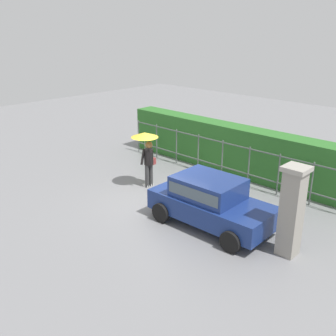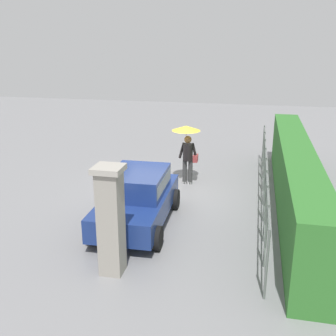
{
  "view_description": "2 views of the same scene",
  "coord_description": "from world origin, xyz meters",
  "views": [
    {
      "loc": [
        8.58,
        -8.5,
        5.62
      ],
      "look_at": [
        0.28,
        0.09,
        1.26
      ],
      "focal_mm": 42.07,
      "sensor_mm": 36.0,
      "label": 1
    },
    {
      "loc": [
        11.86,
        2.86,
        4.84
      ],
      "look_at": [
        0.24,
        0.3,
        1.02
      ],
      "focal_mm": 42.89,
      "sensor_mm": 36.0,
      "label": 2
    }
  ],
  "objects": [
    {
      "name": "gate_pillar",
      "position": [
        4.64,
        0.04,
        1.24
      ],
      "size": [
        0.6,
        0.6,
        2.42
      ],
      "color": "gray",
      "rests_on": "ground"
    },
    {
      "name": "hedge_row",
      "position": [
        0.12,
        4.11,
        0.95
      ],
      "size": [
        10.61,
        0.9,
        1.9
      ],
      "primitive_type": "cube",
      "color": "#2D6B28",
      "rests_on": "ground"
    },
    {
      "name": "pedestrian",
      "position": [
        -1.31,
        0.64,
        1.48
      ],
      "size": [
        0.97,
        0.97,
        2.05
      ],
      "rotation": [
        0.0,
        0.0,
        -3.09
      ],
      "color": "#333333",
      "rests_on": "ground"
    },
    {
      "name": "car",
      "position": [
        2.19,
        -0.11,
        0.8
      ],
      "size": [
        3.78,
        1.94,
        1.48
      ],
      "rotation": [
        0.0,
        0.0,
        0.03
      ],
      "color": "navy",
      "rests_on": "ground"
    },
    {
      "name": "fence_section",
      "position": [
        0.12,
        3.26,
        0.83
      ],
      "size": [
        9.66,
        0.05,
        1.5
      ],
      "color": "#59605B",
      "rests_on": "ground"
    },
    {
      "name": "ground_plane",
      "position": [
        0.0,
        0.0,
        0.0
      ],
      "size": [
        40.0,
        40.0,
        0.0
      ],
      "primitive_type": "plane",
      "color": "slate"
    }
  ]
}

